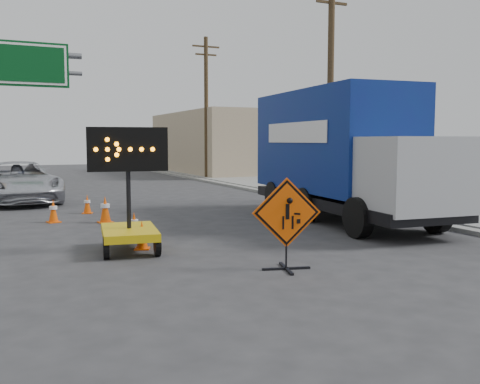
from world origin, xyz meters
TOP-DOWN VIEW (x-y plane):
  - ground at (0.00, 0.00)m, footprint 100.00×100.00m
  - curb_right at (7.20, 15.00)m, footprint 0.40×60.00m
  - sidewalk_right at (9.50, 15.00)m, footprint 4.00×60.00m
  - building_right_far at (13.00, 30.00)m, footprint 10.00×14.00m
  - utility_pole_near at (8.00, 10.00)m, footprint 1.80×0.26m
  - utility_pole_far at (8.00, 24.00)m, footprint 1.80×0.26m
  - construction_sign at (0.71, 0.55)m, footprint 1.30×0.93m
  - arrow_board at (-1.64, 3.50)m, footprint 1.74×2.09m
  - pickup_truck at (-3.51, 14.88)m, footprint 3.26×6.13m
  - box_truck at (5.46, 5.52)m, footprint 3.30×8.69m
  - cone_a at (-1.33, 3.62)m, footprint 0.43×0.43m
  - cone_b at (-1.13, 5.24)m, footprint 0.38×0.38m
  - cone_c at (-1.36, 7.98)m, footprint 0.46×0.46m
  - cone_d at (-2.78, 8.69)m, footprint 0.44×0.44m
  - cone_e at (-1.54, 10.35)m, footprint 0.42×0.42m

SIDE VIEW (x-z plane):
  - ground at x=0.00m, z-range 0.00..0.00m
  - curb_right at x=7.20m, z-range 0.00..0.12m
  - sidewalk_right at x=9.50m, z-range 0.00..0.15m
  - cone_b at x=-1.13m, z-range 0.00..0.64m
  - cone_e at x=-1.54m, z-range 0.00..0.64m
  - cone_a at x=-1.33m, z-range 0.00..0.66m
  - cone_d at x=-2.78m, z-range 0.00..0.71m
  - cone_c at x=-1.36m, z-range 0.00..0.81m
  - arrow_board at x=-1.64m, z-range -0.76..2.01m
  - pickup_truck at x=-3.51m, z-range 0.00..1.64m
  - construction_sign at x=0.71m, z-range 0.05..1.82m
  - box_truck at x=5.46m, z-range -0.19..3.85m
  - building_right_far at x=13.00m, z-range 0.00..4.60m
  - utility_pole_near at x=8.00m, z-range 0.18..9.18m
  - utility_pole_far at x=8.00m, z-range 0.18..9.18m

